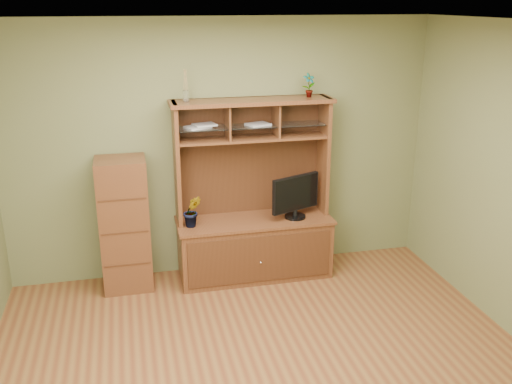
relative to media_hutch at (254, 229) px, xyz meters
name	(u,v)px	position (x,y,z in m)	size (l,w,h in m)	color
room	(269,216)	(-0.28, -1.73, 0.83)	(4.54, 4.04, 2.74)	brown
media_hutch	(254,229)	(0.00, 0.00, 0.00)	(1.66, 0.61, 1.90)	#472114
monitor	(296,196)	(0.43, -0.08, 0.37)	(0.55, 0.26, 0.46)	black
orchid_plant	(192,211)	(-0.66, -0.08, 0.29)	(0.18, 0.15, 0.33)	#385D1F
top_plant	(309,85)	(0.60, 0.08, 1.50)	(0.13, 0.09, 0.24)	#306021
reed_diffuser	(186,89)	(-0.66, 0.08, 1.50)	(0.06, 0.06, 0.32)	silver
magazines	(220,125)	(-0.33, 0.08, 1.13)	(0.90, 0.25, 0.04)	silver
side_cabinet	(125,225)	(-1.34, 0.03, 0.17)	(0.49, 0.45, 1.38)	#472114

